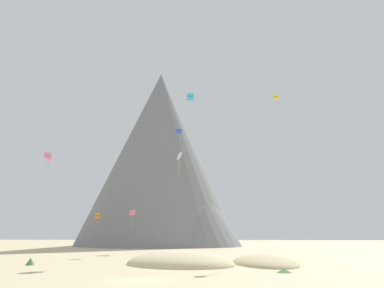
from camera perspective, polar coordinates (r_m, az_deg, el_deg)
ground_plane at (r=33.59m, az=-8.91°, el=-21.09°), size 400.00×400.00×0.00m
dune_foreground_left at (r=49.67m, az=-2.03°, el=-19.00°), size 20.38×19.79×3.57m
dune_foreground_right at (r=51.80m, az=11.63°, el=-18.54°), size 10.47×17.03×2.37m
bush_near_right at (r=51.54m, az=11.69°, el=-18.04°), size 3.35×3.35×0.92m
bush_scatter_east at (r=40.97m, az=14.75°, el=-19.27°), size 2.03×2.03×0.41m
bush_mid_center at (r=51.64m, az=8.04°, el=-18.33°), size 1.28×1.28×0.65m
bush_near_left at (r=53.24m, az=-24.76°, el=-16.92°), size 1.69×1.69×0.96m
rock_massif at (r=128.86m, az=-4.87°, el=-3.38°), size 75.74×75.74×64.99m
kite_orange_low at (r=97.62m, az=-15.04°, el=-11.24°), size 1.62×1.61×3.71m
kite_yellow_high at (r=70.96m, az=13.47°, el=7.36°), size 1.04×1.06×4.36m
kite_pink_mid at (r=60.70m, az=-22.33°, el=-1.88°), size 1.55×1.49×2.89m
kite_blue_high at (r=90.60m, az=-2.11°, el=2.11°), size 1.56×1.56×2.63m
kite_rainbow_low at (r=77.55m, az=-9.64°, el=-10.98°), size 1.48×1.40×3.53m
kite_cyan_high at (r=75.21m, az=-0.26°, el=7.66°), size 1.65×1.71×1.69m
kite_white_mid at (r=93.48m, az=-1.96°, el=-1.98°), size 2.27×2.65×6.11m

